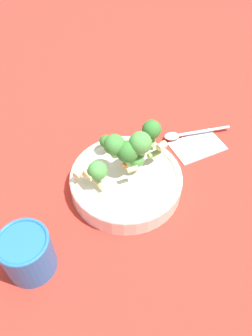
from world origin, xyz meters
name	(u,v)px	position (x,y,z in m)	size (l,w,h in m)	color
ground_plane	(126,187)	(0.00, 0.00, 0.00)	(3.00, 3.00, 0.00)	#B72D23
bowl	(126,180)	(0.00, 0.00, 0.02)	(0.23, 0.23, 0.04)	silver
pasta_salad	(128,149)	(0.01, -0.01, 0.09)	(0.12, 0.19, 0.09)	#8CB766
cup	(27,253)	(-0.06, 0.23, 0.04)	(0.09, 0.09, 0.09)	#2366B2
napkin	(197,146)	(0.01, -0.20, 0.00)	(0.09, 0.13, 0.01)	#B2BCC6
spoon	(185,134)	(0.05, -0.20, 0.01)	(0.07, 0.16, 0.01)	silver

